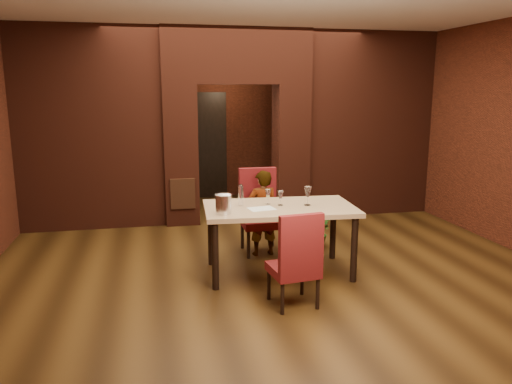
# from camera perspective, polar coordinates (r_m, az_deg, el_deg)

# --- Properties ---
(floor) EXTENTS (8.00, 8.00, 0.00)m
(floor) POSITION_cam_1_polar(r_m,az_deg,el_deg) (6.85, 0.76, -7.27)
(floor) COLOR #462D11
(floor) RESTS_ON ground
(ceiling) EXTENTS (7.00, 8.00, 0.04)m
(ceiling) POSITION_cam_1_polar(r_m,az_deg,el_deg) (6.55, 0.84, 20.23)
(ceiling) COLOR silver
(ceiling) RESTS_ON ground
(wall_back) EXTENTS (7.00, 0.04, 3.20)m
(wall_back) POSITION_cam_1_polar(r_m,az_deg,el_deg) (10.44, -4.13, 8.24)
(wall_back) COLOR maroon
(wall_back) RESTS_ON ground
(wall_front) EXTENTS (7.00, 0.04, 3.20)m
(wall_front) POSITION_cam_1_polar(r_m,az_deg,el_deg) (2.80, 19.25, -2.03)
(wall_front) COLOR maroon
(wall_front) RESTS_ON ground
(wall_right) EXTENTS (0.04, 8.00, 3.20)m
(wall_right) POSITION_cam_1_polar(r_m,az_deg,el_deg) (8.04, 26.06, 6.05)
(wall_right) COLOR maroon
(wall_right) RESTS_ON ground
(pillar_left) EXTENTS (0.55, 0.55, 2.30)m
(pillar_left) POSITION_cam_1_polar(r_m,az_deg,el_deg) (8.40, -8.62, 4.21)
(pillar_left) COLOR maroon
(pillar_left) RESTS_ON ground
(pillar_right) EXTENTS (0.55, 0.55, 2.30)m
(pillar_right) POSITION_cam_1_polar(r_m,az_deg,el_deg) (8.72, 3.97, 4.59)
(pillar_right) COLOR maroon
(pillar_right) RESTS_ON ground
(lintel) EXTENTS (2.45, 0.55, 0.90)m
(lintel) POSITION_cam_1_polar(r_m,az_deg,el_deg) (8.46, -2.30, 15.24)
(lintel) COLOR maroon
(lintel) RESTS_ON ground
(wing_wall_left) EXTENTS (2.28, 0.35, 3.20)m
(wing_wall_left) POSITION_cam_1_polar(r_m,az_deg,el_deg) (8.39, -18.45, 6.82)
(wing_wall_left) COLOR maroon
(wing_wall_left) RESTS_ON ground
(wing_wall_right) EXTENTS (2.28, 0.35, 3.20)m
(wing_wall_right) POSITION_cam_1_polar(r_m,az_deg,el_deg) (9.17, 12.61, 7.51)
(wing_wall_right) COLOR maroon
(wing_wall_right) RESTS_ON ground
(vent_panel) EXTENTS (0.40, 0.03, 0.50)m
(vent_panel) POSITION_cam_1_polar(r_m,az_deg,el_deg) (8.21, -8.36, -0.21)
(vent_panel) COLOR #994F2C
(vent_panel) RESTS_ON ground
(rear_door) EXTENTS (0.90, 0.08, 2.10)m
(rear_door) POSITION_cam_1_polar(r_m,az_deg,el_deg) (10.38, -6.23, 5.14)
(rear_door) COLOR black
(rear_door) RESTS_ON ground
(rear_door_frame) EXTENTS (1.02, 0.04, 2.22)m
(rear_door_frame) POSITION_cam_1_polar(r_m,az_deg,el_deg) (10.34, -6.21, 5.11)
(rear_door_frame) COLOR black
(rear_door_frame) RESTS_ON ground
(dining_table) EXTENTS (1.86, 1.12, 0.84)m
(dining_table) POSITION_cam_1_polar(r_m,az_deg,el_deg) (6.13, 2.66, -5.46)
(dining_table) COLOR tan
(dining_table) RESTS_ON ground
(chair_far) EXTENTS (0.53, 0.53, 1.15)m
(chair_far) POSITION_cam_1_polar(r_m,az_deg,el_deg) (6.84, 0.57, -2.28)
(chair_far) COLOR maroon
(chair_far) RESTS_ON ground
(chair_near) EXTENTS (0.52, 0.52, 1.02)m
(chair_near) POSITION_cam_1_polar(r_m,az_deg,el_deg) (5.23, 4.27, -7.52)
(chair_near) COLOR maroon
(chair_near) RESTS_ON ground
(person_seated) EXTENTS (0.45, 0.31, 1.17)m
(person_seated) POSITION_cam_1_polar(r_m,az_deg,el_deg) (6.73, 0.74, -2.42)
(person_seated) COLOR white
(person_seated) RESTS_ON ground
(wine_glass_a) EXTENTS (0.08, 0.08, 0.19)m
(wine_glass_a) POSITION_cam_1_polar(r_m,az_deg,el_deg) (6.09, 1.38, -0.55)
(wine_glass_a) COLOR white
(wine_glass_a) RESTS_ON dining_table
(wine_glass_b) EXTENTS (0.07, 0.07, 0.18)m
(wine_glass_b) POSITION_cam_1_polar(r_m,az_deg,el_deg) (6.04, 2.83, -0.69)
(wine_glass_b) COLOR white
(wine_glass_b) RESTS_ON dining_table
(wine_glass_c) EXTENTS (0.09, 0.09, 0.23)m
(wine_glass_c) POSITION_cam_1_polar(r_m,az_deg,el_deg) (6.06, 5.92, -0.45)
(wine_glass_c) COLOR silver
(wine_glass_c) RESTS_ON dining_table
(tasting_sheet) EXTENTS (0.33, 0.27, 0.00)m
(tasting_sheet) POSITION_cam_1_polar(r_m,az_deg,el_deg) (5.87, 0.64, -1.92)
(tasting_sheet) COLOR white
(tasting_sheet) RESTS_ON dining_table
(wine_bucket) EXTENTS (0.18, 0.18, 0.22)m
(wine_bucket) POSITION_cam_1_polar(r_m,az_deg,el_deg) (5.64, -3.75, -1.41)
(wine_bucket) COLOR silver
(wine_bucket) RESTS_ON dining_table
(water_bottle) EXTENTS (0.06, 0.06, 0.26)m
(water_bottle) POSITION_cam_1_polar(r_m,az_deg,el_deg) (6.02, -1.75, -0.33)
(water_bottle) COLOR white
(water_bottle) RESTS_ON dining_table
(potted_plant) EXTENTS (0.49, 0.49, 0.41)m
(potted_plant) POSITION_cam_1_polar(r_m,az_deg,el_deg) (7.25, 7.11, -4.58)
(potted_plant) COLOR #24611C
(potted_plant) RESTS_ON ground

